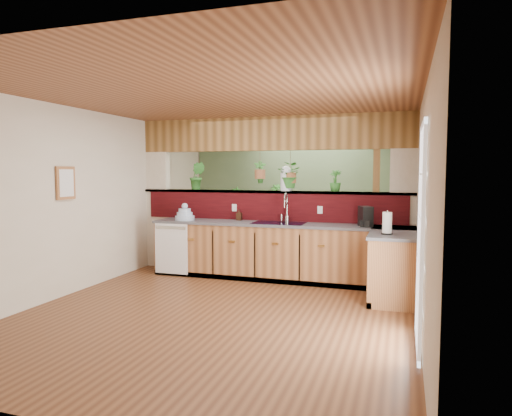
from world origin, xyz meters
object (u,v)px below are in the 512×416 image
(paper_towel, at_px, (387,224))
(coffee_maker, at_px, (365,217))
(glass_jar, at_px, (286,178))
(faucet, at_px, (286,206))
(soap_dispenser, at_px, (239,215))
(shelving_console, at_px, (263,229))
(dish_stack, at_px, (185,215))

(paper_towel, bearing_deg, coffee_maker, 113.17)
(coffee_maker, height_order, glass_jar, glass_jar)
(paper_towel, xyz_separation_m, glass_jar, (-1.64, 1.21, 0.55))
(paper_towel, relative_size, glass_jar, 0.76)
(faucet, relative_size, soap_dispenser, 2.59)
(faucet, xyz_separation_m, coffee_maker, (1.25, -0.21, -0.12))
(faucet, relative_size, coffee_maker, 1.59)
(faucet, distance_m, paper_towel, 1.87)
(glass_jar, bearing_deg, faucet, -75.05)
(faucet, bearing_deg, soap_dispenser, 178.40)
(faucet, bearing_deg, glass_jar, 104.95)
(soap_dispenser, bearing_deg, shelving_console, 96.16)
(dish_stack, xyz_separation_m, soap_dispenser, (0.88, 0.23, 0.00))
(dish_stack, relative_size, glass_jar, 0.79)
(soap_dispenser, xyz_separation_m, paper_towel, (2.39, -1.01, 0.05))
(glass_jar, distance_m, shelving_console, 2.40)
(soap_dispenser, height_order, shelving_console, soap_dispenser)
(faucet, bearing_deg, dish_stack, -172.97)
(faucet, height_order, paper_towel, faucet)
(dish_stack, bearing_deg, faucet, 7.03)
(paper_towel, height_order, shelving_console, paper_towel)
(dish_stack, relative_size, shelving_console, 0.22)
(dish_stack, height_order, glass_jar, glass_jar)
(faucet, height_order, soap_dispenser, faucet)
(coffee_maker, height_order, paper_towel, paper_towel)
(faucet, height_order, shelving_console, faucet)
(paper_towel, relative_size, shelving_console, 0.21)
(soap_dispenser, bearing_deg, coffee_maker, -6.43)
(faucet, distance_m, shelving_console, 2.45)
(dish_stack, height_order, coffee_maker, coffee_maker)
(glass_jar, height_order, shelving_console, glass_jar)
(shelving_console, bearing_deg, dish_stack, -84.74)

